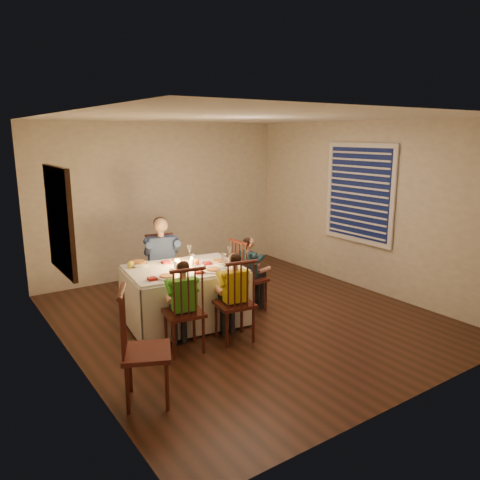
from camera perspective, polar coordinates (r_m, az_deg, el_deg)
ground at (r=6.37m, az=0.71°, el=-9.33°), size 5.00×5.00×0.00m
wall_left at (r=5.09m, az=-20.50°, el=-0.52°), size 0.02×5.00×2.60m
wall_right at (r=7.51m, az=14.98°, el=3.94°), size 0.02×5.00×2.60m
wall_back at (r=8.15m, az=-9.43°, el=4.87°), size 4.50×0.02×2.60m
ceiling at (r=5.91m, az=0.78°, el=14.74°), size 5.00×5.00×0.00m
dining_table at (r=6.03m, az=-6.79°, el=-5.32°), size 1.55×1.20×0.72m
chair_adult at (r=6.86m, az=-9.29°, el=-7.85°), size 0.51×0.49×1.02m
chair_near_left at (r=5.50m, az=-6.72°, el=-13.19°), size 0.48×0.46×1.02m
chair_near_right at (r=5.71m, az=-0.66°, el=-12.04°), size 0.48×0.46×1.02m
chair_end at (r=6.61m, az=1.12°, el=-8.48°), size 0.42×0.44×1.02m
chair_extra at (r=4.64m, az=-11.03°, el=-18.64°), size 0.58×0.59×1.09m
adult at (r=6.86m, az=-9.29°, el=-7.85°), size 0.57×0.54×1.28m
child_green at (r=5.50m, az=-6.72°, el=-13.19°), size 0.40×0.37×1.06m
child_yellow at (r=5.71m, az=-0.66°, el=-12.04°), size 0.40×0.38×1.07m
child_teal at (r=6.61m, az=1.12°, el=-8.48°), size 0.32×0.35×1.04m
setting_adult at (r=6.25m, az=-7.45°, el=-2.55°), size 0.29×0.29×0.02m
setting_green at (r=5.58m, az=-8.87°, el=-4.49°), size 0.29×0.29×0.02m
setting_yellow at (r=5.78m, az=-3.33°, el=-3.72°), size 0.29×0.29×0.02m
setting_teal at (r=6.16m, az=-2.49°, el=-2.69°), size 0.29×0.29×0.02m
candle_left at (r=5.92m, az=-7.79°, el=-3.02°), size 0.06×0.06×0.10m
candle_right at (r=5.99m, az=-5.89°, el=-2.78°), size 0.06×0.06×0.10m
squash at (r=6.07m, az=-13.18°, el=-2.91°), size 0.09×0.09×0.09m
orange_fruit at (r=6.07m, az=-5.36°, el=-2.66°), size 0.08×0.08×0.08m
serving_bowl at (r=6.11m, az=-12.21°, el=-2.91°), size 0.26×0.26×0.06m
wall_mirror at (r=5.34m, az=-21.12°, el=2.23°), size 0.06×0.95×1.15m
window_blinds at (r=7.51m, az=14.27°, el=5.53°), size 0.07×1.34×1.54m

